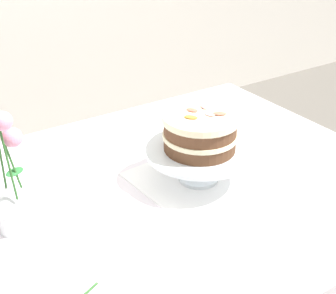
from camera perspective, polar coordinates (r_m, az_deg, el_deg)
dining_table at (r=1.27m, az=-1.75°, el=-9.43°), size 1.40×1.00×0.74m
linen_napkin at (r=1.28m, az=3.78°, el=-4.05°), size 0.35×0.35×0.00m
cake_stand at (r=1.24m, az=3.90°, el=-0.86°), size 0.29×0.29×0.10m
layer_cake at (r=1.20m, az=4.01°, el=1.93°), size 0.20×0.20×0.11m
flower_vase at (r=1.10m, az=-19.13°, el=-4.87°), size 0.10×0.10×0.31m
loose_petal_0 at (r=1.28m, az=-18.60°, el=-5.65°), size 0.04×0.05×0.00m
loose_petal_1 at (r=1.53m, az=5.89°, el=1.78°), size 0.03×0.03×0.01m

